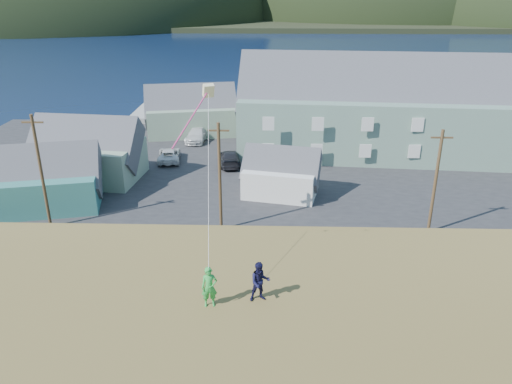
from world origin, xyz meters
TOP-DOWN VIEW (x-y plane):
  - ground at (0.00, 0.00)m, footprint 900.00×900.00m
  - grass_strip at (0.00, -2.00)m, footprint 110.00×8.00m
  - waterfront_lot at (0.00, 17.00)m, footprint 72.00×36.00m
  - wharf at (-6.00, 40.00)m, footprint 26.00×14.00m
  - far_shore at (0.00, 330.00)m, footprint 900.00×320.00m
  - far_hills at (35.59, 279.38)m, footprint 760.00×265.00m
  - lodge at (16.59, 21.16)m, footprint 39.24×13.90m
  - shed_teal at (-18.07, 5.67)m, footprint 9.62×7.67m
  - shed_palegreen_near at (-17.13, 12.23)m, footprint 11.12×7.71m
  - shed_white at (1.82, 8.78)m, footprint 7.70×5.90m
  - shed_palegreen_far at (-9.37, 28.90)m, footprint 12.49×8.56m
  - utility_poles at (-2.64, 1.50)m, footprint 30.03×0.24m
  - parked_cars at (-6.80, 20.94)m, footprint 22.08×14.20m
  - kite_flyer_green at (-1.30, -18.50)m, footprint 0.62×0.46m
  - kite_flyer_navy at (0.50, -18.10)m, footprint 0.87×0.74m
  - kite_rig at (-1.93, -12.72)m, footprint 0.92×3.32m

SIDE VIEW (x-z plane):
  - ground at x=0.00m, z-range 0.00..0.00m
  - grass_strip at x=0.00m, z-range 0.00..0.10m
  - waterfront_lot at x=0.00m, z-range 0.00..0.12m
  - wharf at x=-6.00m, z-range 0.00..0.90m
  - parked_cars at x=-6.80m, z-range 0.09..1.67m
  - far_shore at x=0.00m, z-range 0.00..2.00m
  - far_hills at x=35.59m, z-range -69.50..73.50m
  - shed_white at x=1.82m, z-range -0.61..4.87m
  - shed_teal at x=-18.07m, z-range -0.85..5.87m
  - shed_palegreen_near at x=-17.13m, z-range -0.95..6.68m
  - shed_palegreen_far at x=-9.37m, z-range -0.92..6.81m
  - utility_poles at x=-2.64m, z-range -0.11..9.02m
  - lodge at x=16.59m, z-range -1.57..11.96m
  - kite_flyer_navy at x=0.50m, z-range 7.20..8.76m
  - kite_flyer_green at x=-1.30m, z-range 7.20..8.76m
  - kite_rig at x=-1.93m, z-range 9.64..17.54m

